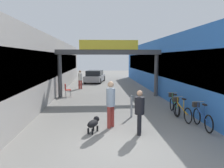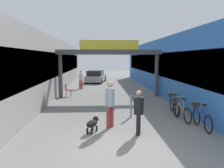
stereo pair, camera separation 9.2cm
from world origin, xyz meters
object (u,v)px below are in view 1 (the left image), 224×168
at_px(pedestrian_with_dog, 111,101).
at_px(bicycle_orange_second, 181,110).
at_px(pedestrian_companion, 140,110).
at_px(dog_on_leash, 94,123).
at_px(bollard_post_metal, 131,106).
at_px(cafe_chair_red_nearer, 67,89).
at_px(bicycle_blue_nearest, 201,117).
at_px(parked_car_silver, 95,77).
at_px(bicycle_green_third, 174,104).
at_px(pedestrian_carrying_crate, 80,78).

bearing_deg(pedestrian_with_dog, bicycle_orange_second, 15.99).
relative_size(pedestrian_companion, dog_on_leash, 2.08).
height_order(pedestrian_companion, bollard_post_metal, pedestrian_companion).
height_order(dog_on_leash, cafe_chair_red_nearer, cafe_chair_red_nearer).
height_order(bicycle_blue_nearest, parked_car_silver, parked_car_silver).
bearing_deg(bicycle_blue_nearest, bicycle_green_third, 96.52).
bearing_deg(pedestrian_carrying_crate, parked_car_silver, 76.60).
relative_size(bicycle_blue_nearest, bicycle_green_third, 1.00).
xyz_separation_m(pedestrian_with_dog, bicycle_orange_second, (3.14, 0.90, -0.61)).
bearing_deg(cafe_chair_red_nearer, bicycle_orange_second, -46.41).
distance_m(pedestrian_with_dog, pedestrian_companion, 1.28).
xyz_separation_m(dog_on_leash, bollard_post_metal, (1.69, 1.95, 0.18)).
xyz_separation_m(pedestrian_carrying_crate, bollard_post_metal, (3.06, -9.35, -0.41)).
bearing_deg(dog_on_leash, pedestrian_companion, -11.42).
distance_m(pedestrian_with_dog, bicycle_orange_second, 3.32).
xyz_separation_m(bicycle_blue_nearest, bicycle_green_third, (-0.27, 2.32, 0.00)).
bearing_deg(pedestrian_with_dog, bicycle_blue_nearest, -4.11).
relative_size(bicycle_orange_second, parked_car_silver, 0.40).
bearing_deg(parked_car_silver, pedestrian_carrying_crate, -103.40).
bearing_deg(cafe_chair_red_nearer, parked_car_silver, 78.30).
distance_m(pedestrian_companion, bollard_post_metal, 2.31).
distance_m(pedestrian_carrying_crate, dog_on_leash, 11.40).
xyz_separation_m(dog_on_leash, bicycle_orange_second, (3.79, 1.40, 0.10)).
relative_size(bicycle_blue_nearest, cafe_chair_red_nearer, 1.90).
bearing_deg(pedestrian_companion, parked_car_silver, 96.04).
bearing_deg(bicycle_orange_second, bicycle_green_third, 85.44).
relative_size(bicycle_green_third, parked_car_silver, 0.40).
height_order(pedestrian_with_dog, pedestrian_carrying_crate, pedestrian_with_dog).
distance_m(bicycle_orange_second, parked_car_silver, 15.51).
relative_size(dog_on_leash, parked_car_silver, 0.18).
xyz_separation_m(pedestrian_with_dog, bicycle_green_third, (3.23, 2.07, -0.61)).
height_order(pedestrian_companion, bicycle_blue_nearest, pedestrian_companion).
height_order(pedestrian_with_dog, bollard_post_metal, pedestrian_with_dog).
relative_size(dog_on_leash, bicycle_blue_nearest, 0.45).
relative_size(pedestrian_with_dog, dog_on_leash, 2.39).
bearing_deg(pedestrian_with_dog, bollard_post_metal, 54.45).
xyz_separation_m(pedestrian_companion, bollard_post_metal, (0.07, 2.28, -0.38)).
height_order(bicycle_orange_second, bollard_post_metal, bollard_post_metal).
distance_m(pedestrian_with_dog, cafe_chair_red_nearer, 7.49).
bearing_deg(bollard_post_metal, bicycle_blue_nearest, -34.64).
xyz_separation_m(pedestrian_carrying_crate, cafe_chair_red_nearer, (-0.63, -3.82, -0.39)).
height_order(dog_on_leash, parked_car_silver, parked_car_silver).
xyz_separation_m(pedestrian_companion, pedestrian_carrying_crate, (-2.99, 11.63, 0.04)).
bearing_deg(bicycle_blue_nearest, bicycle_orange_second, 107.30).
height_order(bollard_post_metal, cafe_chair_red_nearer, bollard_post_metal).
height_order(bicycle_green_third, bollard_post_metal, bollard_post_metal).
distance_m(bicycle_blue_nearest, bicycle_green_third, 2.34).
xyz_separation_m(bicycle_blue_nearest, parked_car_silver, (-4.30, 16.15, 0.21)).
bearing_deg(bicycle_blue_nearest, cafe_chair_red_nearer, 130.37).
bearing_deg(pedestrian_companion, pedestrian_with_dog, 139.35).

